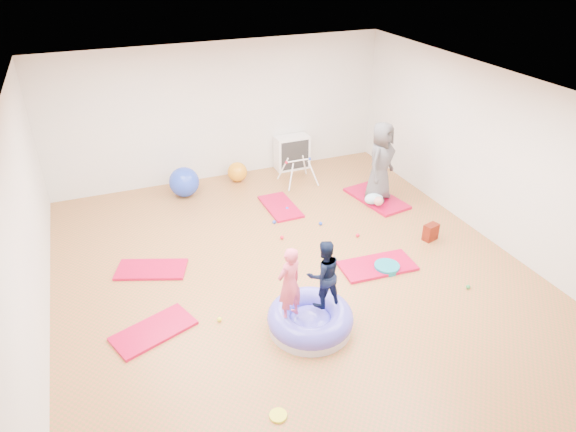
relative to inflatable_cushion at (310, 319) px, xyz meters
name	(u,v)px	position (x,y,z in m)	size (l,w,h in m)	color
room	(296,195)	(0.27, 1.15, 1.26)	(7.01, 8.01, 2.81)	#B55E38
gym_mat_front_left	(154,331)	(-1.95, 0.69, -0.12)	(1.06, 0.53, 0.04)	#B7002B
gym_mat_mid_left	(151,269)	(-1.76, 2.12, -0.12)	(1.06, 0.53, 0.04)	#B7002B
gym_mat_center_back	(280,207)	(0.86, 3.30, -0.12)	(1.08, 0.54, 0.05)	#B7002B
gym_mat_right	(377,266)	(1.56, 0.89, -0.12)	(1.17, 0.58, 0.05)	#B7002B
gym_mat_rear_right	(376,198)	(2.73, 2.91, -0.11)	(1.32, 0.66, 0.05)	#B7002B
inflatable_cushion	(310,319)	(0.00, 0.00, 0.00)	(1.14, 1.14, 0.36)	silver
child_pink	(289,280)	(-0.29, 0.02, 0.71)	(0.38, 0.25, 1.04)	#E34E6E
child_navy	(324,271)	(0.21, 0.08, 0.68)	(0.47, 0.37, 0.97)	black
adult_caregiver	(381,162)	(2.72, 2.87, 0.69)	(0.75, 0.49, 1.54)	#4D4C50
infant	(375,199)	(2.54, 2.66, 0.03)	(0.38, 0.38, 0.22)	#A7DBF5
ball_pit_balls	(315,244)	(0.91, 1.84, -0.11)	(3.68, 3.32, 0.07)	blue
exercise_ball_blue	(184,182)	(-0.72, 4.49, 0.16)	(0.59, 0.59, 0.59)	blue
exercise_ball_orange	(237,172)	(0.45, 4.75, 0.07)	(0.41, 0.41, 0.41)	orange
infant_play_gym	(298,168)	(1.58, 4.16, 0.22)	(0.69, 0.66, 0.53)	white
cube_shelf	(292,152)	(1.77, 4.95, 0.23)	(0.74, 0.36, 0.74)	white
balance_disc	(387,267)	(1.66, 0.77, -0.10)	(0.39, 0.39, 0.09)	teal
backpack	(431,232)	(2.82, 1.27, 0.01)	(0.25, 0.16, 0.29)	#B1260E
yellow_toy	(278,416)	(-0.91, -1.18, -0.13)	(0.20, 0.20, 0.03)	#F5FC2D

